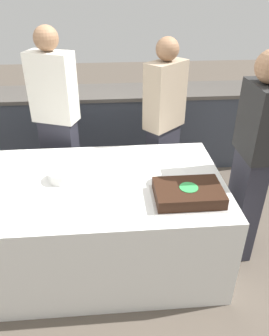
{
  "coord_description": "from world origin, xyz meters",
  "views": [
    {
      "loc": [
        0.17,
        -2.02,
        2.08
      ],
      "look_at": [
        0.34,
        0.0,
        0.86
      ],
      "focal_mm": 35.0,
      "sensor_mm": 36.0,
      "label": 1
    }
  ],
  "objects": [
    {
      "name": "person_standing_back",
      "position": [
        -0.3,
        0.78,
        0.9
      ],
      "size": [
        0.43,
        0.32,
        1.73
      ],
      "rotation": [
        0.0,
        0.0,
        2.77
      ],
      "color": "#282833",
      "rests_on": "ground_plane"
    },
    {
      "name": "person_seated_right",
      "position": [
        1.22,
        0.0,
        0.88
      ],
      "size": [
        0.22,
        0.37,
        1.68
      ],
      "rotation": [
        0.0,
        0.0,
        -1.57
      ],
      "color": "#282833",
      "rests_on": "ground_plane"
    },
    {
      "name": "dining_table",
      "position": [
        0.0,
        0.0,
        0.38
      ],
      "size": [
        1.99,
        1.12,
        0.76
      ],
      "color": "silver",
      "rests_on": "ground_plane"
    },
    {
      "name": "ground_plane",
      "position": [
        0.0,
        0.0,
        0.0
      ],
      "size": [
        14.0,
        14.0,
        0.0
      ],
      "primitive_type": "plane",
      "color": "brown"
    },
    {
      "name": "side_plate_near_cake",
      "position": [
        0.63,
        0.04,
        0.76
      ],
      "size": [
        0.22,
        0.22,
        0.0
      ],
      "color": "white",
      "rests_on": "dining_table"
    },
    {
      "name": "person_cutting_cake",
      "position": [
        0.68,
        0.78,
        0.85
      ],
      "size": [
        0.42,
        0.4,
        1.63
      ],
      "rotation": [
        0.0,
        0.0,
        -2.42
      ],
      "color": "#282833",
      "rests_on": "ground_plane"
    },
    {
      "name": "plate_stack",
      "position": [
        -0.19,
        0.05,
        0.8
      ],
      "size": [
        0.19,
        0.19,
        0.08
      ],
      "color": "white",
      "rests_on": "dining_table"
    },
    {
      "name": "back_counter",
      "position": [
        0.0,
        1.63,
        0.46
      ],
      "size": [
        4.4,
        0.58,
        0.92
      ],
      "color": "#333842",
      "rests_on": "ground_plane"
    },
    {
      "name": "cake",
      "position": [
        0.68,
        -0.26,
        0.8
      ],
      "size": [
        0.49,
        0.35,
        0.09
      ],
      "color": "#B7B2AD",
      "rests_on": "dining_table"
    }
  ]
}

